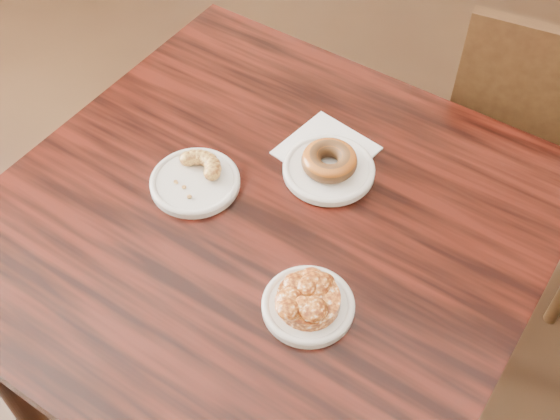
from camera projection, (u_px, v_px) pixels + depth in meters
The scene contains 10 objects.
room_walls at pixel (195, 1), 0.52m from camera, with size 5.02×5.02×2.80m.
cafe_table at pixel (266, 327), 1.51m from camera, with size 0.92×0.92×0.75m, color black.
chair_far at pixel (541, 140), 1.77m from camera, with size 0.48×0.48×0.90m, color black, non-canonical shape.
napkin at pixel (326, 151), 1.32m from camera, with size 0.15×0.15×0.00m, color white.
plate_donut at pixel (329, 170), 1.28m from camera, with size 0.17×0.17×0.01m, color white.
plate_cruller at pixel (195, 182), 1.27m from camera, with size 0.16×0.16×0.01m, color silver.
plate_fritter at pixel (308, 306), 1.10m from camera, with size 0.15×0.15×0.01m, color silver.
glazed_donut at pixel (329, 161), 1.26m from camera, with size 0.10×0.10×0.04m, color #904B15.
apple_fritter at pixel (309, 298), 1.09m from camera, with size 0.14×0.14×0.03m, color #491807, non-canonical shape.
cruller_fragment at pixel (194, 175), 1.25m from camera, with size 0.10×0.10×0.03m, color brown, non-canonical shape.
Camera 1 is at (0.26, -0.37, 1.70)m, focal length 45.00 mm.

